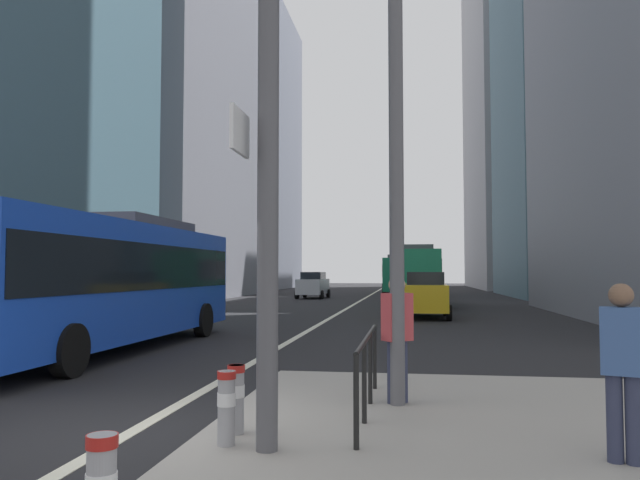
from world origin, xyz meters
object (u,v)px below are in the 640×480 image
at_px(city_bus_red_receding, 418,274).
at_px(bollard_back, 236,395).
at_px(car_oncoming_mid, 313,285).
at_px(street_lamp_post, 395,32).
at_px(bollard_right, 226,404).
at_px(pedestrian_waiting, 623,363).
at_px(city_bus_blue_oncoming, 108,276).
at_px(car_receding_near, 425,294).
at_px(traffic_signal_gantry, 98,73).
at_px(city_bus_red_distant, 399,273).
at_px(pedestrian_walking, 397,332).
at_px(car_receding_far, 420,285).

bearing_deg(city_bus_red_receding, bollard_back, -94.60).
distance_m(city_bus_red_receding, car_oncoming_mid, 11.71).
height_order(city_bus_red_receding, street_lamp_post, street_lamp_post).
relative_size(bollard_right, pedestrian_waiting, 0.45).
bearing_deg(city_bus_blue_oncoming, street_lamp_post, -38.66).
height_order(city_bus_blue_oncoming, bollard_right, city_bus_blue_oncoming).
bearing_deg(car_receding_near, street_lamp_post, -92.53).
xyz_separation_m(car_receding_near, pedestrian_waiting, (1.36, -20.31, 0.09)).
bearing_deg(traffic_signal_gantry, city_bus_red_receding, 82.86).
relative_size(city_bus_blue_oncoming, street_lamp_post, 1.41).
distance_m(city_bus_blue_oncoming, bollard_back, 9.38).
bearing_deg(car_oncoming_mid, bollard_right, -82.28).
xyz_separation_m(bollard_right, pedestrian_waiting, (3.88, -0.04, 0.51)).
relative_size(city_bus_red_distant, car_receding_near, 2.53).
bearing_deg(pedestrian_walking, city_bus_red_receding, 88.71).
xyz_separation_m(pedestrian_waiting, pedestrian_walking, (-2.16, 2.38, 0.03)).
distance_m(bollard_right, pedestrian_waiting, 3.91).
relative_size(city_bus_red_receding, pedestrian_waiting, 6.37).
relative_size(pedestrian_waiting, pedestrian_walking, 0.97).
distance_m(city_bus_red_distant, pedestrian_walking, 46.61).
height_order(city_bus_blue_oncoming, city_bus_red_receding, same).
bearing_deg(car_receding_far, pedestrian_waiting, -88.15).
bearing_deg(car_receding_near, car_oncoming_mid, 112.83).
bearing_deg(traffic_signal_gantry, bollard_back, 23.21).
bearing_deg(city_bus_blue_oncoming, traffic_signal_gantry, -63.34).
distance_m(car_receding_near, car_receding_far, 19.03).
relative_size(city_bus_red_distant, pedestrian_walking, 6.41).
xyz_separation_m(car_oncoming_mid, street_lamp_post, (6.97, -36.51, 4.29)).
distance_m(car_receding_far, traffic_signal_gantry, 39.76).
bearing_deg(city_bus_red_distant, street_lamp_post, -88.96).
relative_size(car_oncoming_mid, car_receding_far, 1.02).
relative_size(city_bus_red_distant, bollard_right, 14.58).
distance_m(car_oncoming_mid, traffic_signal_gantry, 39.17).
distance_m(traffic_signal_gantry, bollard_back, 3.83).
height_order(car_receding_near, car_receding_far, same).
relative_size(car_oncoming_mid, pedestrian_walking, 2.44).
distance_m(city_bus_blue_oncoming, car_oncoming_mid, 30.75).
bearing_deg(bollard_right, pedestrian_walking, 53.73).
bearing_deg(city_bus_red_distant, pedestrian_waiting, -86.48).
distance_m(city_bus_red_receding, pedestrian_waiting, 29.93).
distance_m(city_bus_blue_oncoming, city_bus_red_distant, 41.44).
xyz_separation_m(city_bus_red_receding, car_oncoming_mid, (-7.59, 8.88, -0.85)).
height_order(traffic_signal_gantry, pedestrian_walking, traffic_signal_gantry).
xyz_separation_m(street_lamp_post, pedestrian_walking, (-0.00, 0.12, -4.17)).
bearing_deg(car_receding_near, city_bus_red_distant, 93.29).
relative_size(city_bus_blue_oncoming, city_bus_red_receding, 1.05).
height_order(city_bus_red_receding, bollard_back, city_bus_red_receding).
distance_m(car_receding_near, pedestrian_waiting, 20.35).
distance_m(city_bus_red_distant, street_lamp_post, 46.86).
relative_size(city_bus_blue_oncoming, traffic_signal_gantry, 1.88).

